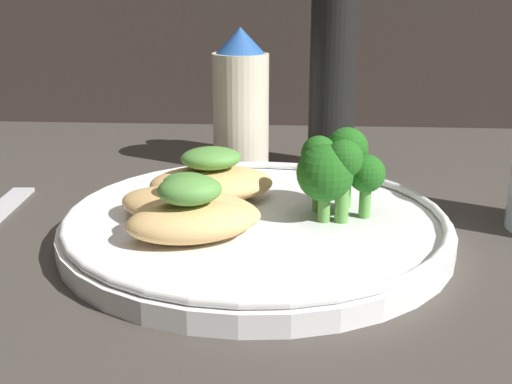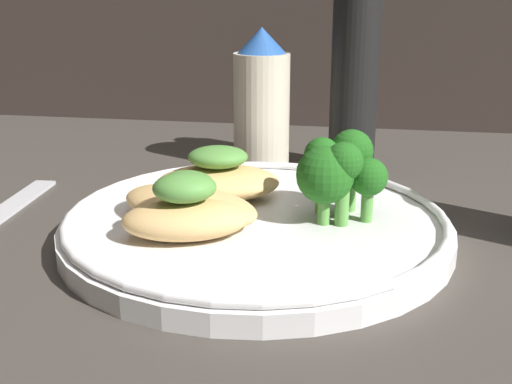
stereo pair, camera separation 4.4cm
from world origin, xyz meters
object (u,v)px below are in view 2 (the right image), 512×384
at_px(broccoli_bunch, 338,168).
at_px(pepper_grinder, 355,75).
at_px(sauce_bottle, 262,101).
at_px(plate, 256,225).

xyz_separation_m(broccoli_bunch, pepper_grinder, (0.00, 0.18, 0.04)).
bearing_deg(broccoli_bunch, sauce_bottle, 114.87).
relative_size(plate, sauce_bottle, 2.05).
height_order(plate, sauce_bottle, sauce_bottle).
height_order(broccoli_bunch, pepper_grinder, pepper_grinder).
bearing_deg(pepper_grinder, broccoli_bunch, -91.45).
bearing_deg(sauce_bottle, broccoli_bunch, -65.13).
distance_m(broccoli_bunch, pepper_grinder, 0.18).
bearing_deg(plate, broccoli_bunch, 10.75).
relative_size(sauce_bottle, pepper_grinder, 0.67).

